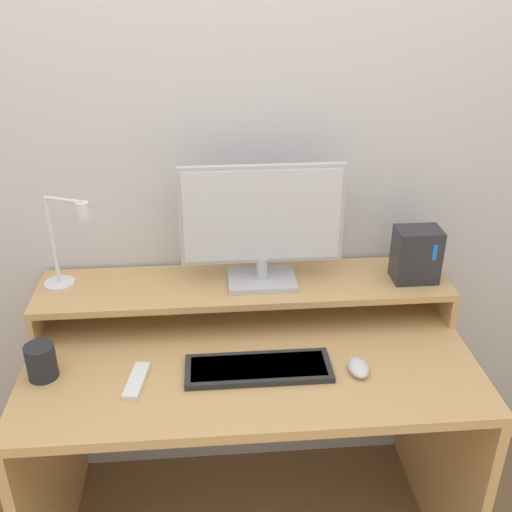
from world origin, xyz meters
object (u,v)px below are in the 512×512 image
at_px(desk_lamp, 65,249).
at_px(mouse, 358,367).
at_px(monitor, 262,224).
at_px(keyboard, 258,368).
at_px(router_dock, 416,255).
at_px(remote_control, 137,381).
at_px(mug, 41,361).

distance_m(desk_lamp, mouse, 0.94).
distance_m(monitor, keyboard, 0.43).
bearing_deg(router_dock, remote_control, -160.59).
xyz_separation_m(router_dock, mug, (-1.12, -0.25, -0.16)).
relative_size(router_dock, mug, 1.72).
height_order(remote_control, mug, mug).
height_order(router_dock, mug, router_dock).
bearing_deg(router_dock, keyboard, -151.99).
height_order(monitor, mug, monitor).
relative_size(mouse, remote_control, 0.59).
xyz_separation_m(desk_lamp, mouse, (0.84, -0.34, -0.24)).
bearing_deg(mug, remote_control, -11.21).
bearing_deg(desk_lamp, mouse, -22.23).
height_order(desk_lamp, remote_control, desk_lamp).
bearing_deg(router_dock, monitor, 177.55).
relative_size(router_dock, remote_control, 1.13).
height_order(desk_lamp, router_dock, desk_lamp).
distance_m(remote_control, mug, 0.27).
bearing_deg(remote_control, keyboard, 4.24).
relative_size(desk_lamp, router_dock, 1.72).
height_order(monitor, remote_control, monitor).
bearing_deg(mouse, desk_lamp, 157.77).
distance_m(router_dock, remote_control, 0.93).
bearing_deg(remote_control, desk_lamp, 123.24).
distance_m(monitor, desk_lamp, 0.60).
height_order(keyboard, mouse, mouse).
relative_size(router_dock, mouse, 1.93).
xyz_separation_m(router_dock, keyboard, (-0.52, -0.28, -0.20)).
height_order(desk_lamp, keyboard, desk_lamp).
relative_size(monitor, keyboard, 1.21).
height_order(mouse, remote_control, mouse).
bearing_deg(desk_lamp, keyboard, -29.36).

